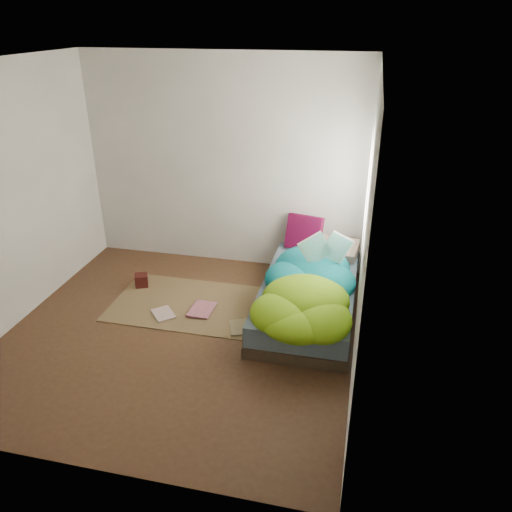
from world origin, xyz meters
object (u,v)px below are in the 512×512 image
at_px(open_book, 327,240).
at_px(wooden_box, 142,280).
at_px(floor_book_b, 191,308).
at_px(pillow_magenta, 304,233).
at_px(bed, 308,297).
at_px(floor_book_a, 154,316).

xyz_separation_m(open_book, wooden_box, (-2.16, -0.01, -0.74)).
distance_m(open_book, floor_book_b, 1.66).
xyz_separation_m(pillow_magenta, open_book, (0.33, -0.76, 0.27)).
distance_m(bed, pillow_magenta, 0.97).
xyz_separation_m(bed, open_book, (0.15, 0.11, 0.65)).
height_order(bed, floor_book_a, bed).
distance_m(pillow_magenta, floor_book_b, 1.67).
distance_m(bed, floor_book_b, 1.29).
distance_m(floor_book_a, floor_book_b, 0.41).
bearing_deg(open_book, floor_book_a, -179.22).
bearing_deg(bed, open_book, 36.05).
relative_size(open_book, floor_book_a, 1.70).
bearing_deg(open_book, floor_book_b, 176.61).
bearing_deg(floor_book_a, wooden_box, 83.09).
relative_size(open_book, floor_book_b, 1.38).
xyz_separation_m(floor_book_a, floor_book_b, (0.33, 0.23, 0.01)).
height_order(pillow_magenta, wooden_box, pillow_magenta).
distance_m(pillow_magenta, floor_book_a, 2.05).
height_order(open_book, floor_book_b, open_book).
height_order(bed, wooden_box, bed).
height_order(pillow_magenta, floor_book_b, pillow_magenta).
relative_size(pillow_magenta, floor_book_a, 1.54).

